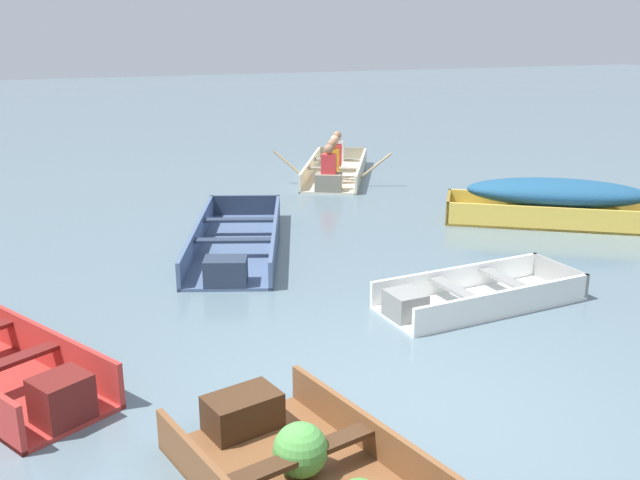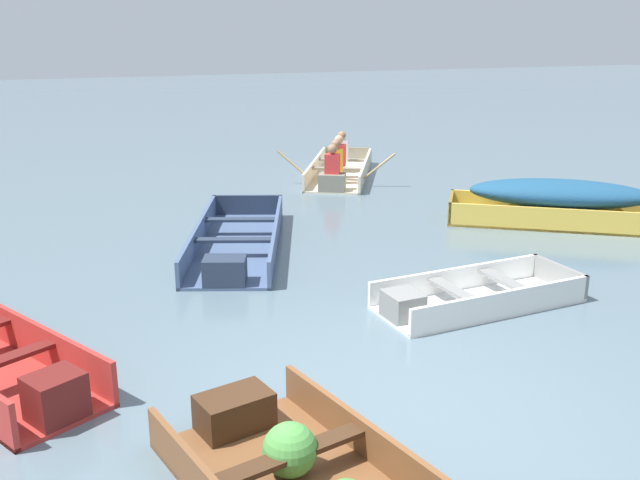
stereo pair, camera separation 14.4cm
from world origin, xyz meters
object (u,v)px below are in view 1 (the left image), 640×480
object	(u,v)px
skiff_yellow_outer_moored	(558,198)
rowboat_cream_with_crew	(335,168)
skiff_slate_blue_near_moored	(236,243)
skiff_white_far_moored	(473,297)

from	to	relation	value
skiff_yellow_outer_moored	rowboat_cream_with_crew	world-z (taller)	rowboat_cream_with_crew
skiff_slate_blue_near_moored	skiff_yellow_outer_moored	bearing A→B (deg)	-4.50
skiff_white_far_moored	skiff_yellow_outer_moored	world-z (taller)	skiff_yellow_outer_moored
skiff_yellow_outer_moored	skiff_white_far_moored	bearing A→B (deg)	-141.45
skiff_yellow_outer_moored	rowboat_cream_with_crew	size ratio (longest dim) A/B	1.01
skiff_slate_blue_near_moored	skiff_white_far_moored	xyz separation A→B (m)	(2.02, -2.94, -0.01)
skiff_white_far_moored	skiff_yellow_outer_moored	bearing A→B (deg)	38.55
skiff_white_far_moored	rowboat_cream_with_crew	distance (m)	7.03
rowboat_cream_with_crew	skiff_white_far_moored	bearing A→B (deg)	-99.01
skiff_white_far_moored	skiff_yellow_outer_moored	distance (m)	4.07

